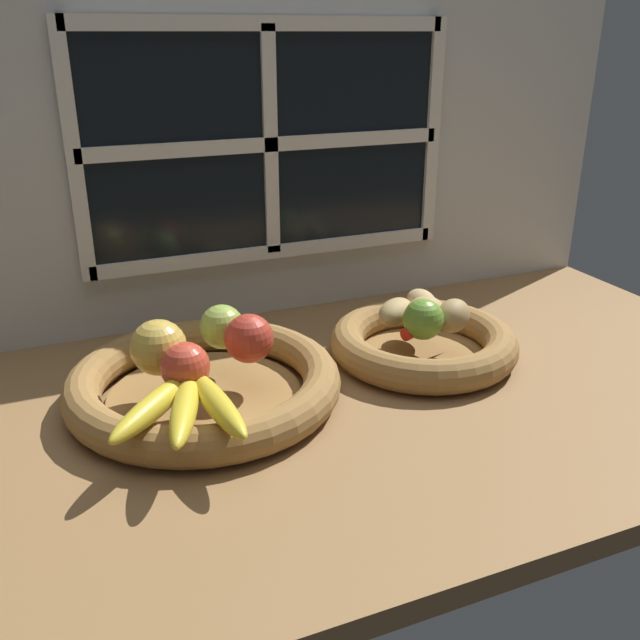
{
  "coord_description": "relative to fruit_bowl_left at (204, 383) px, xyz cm",
  "views": [
    {
      "loc": [
        -38.88,
        -87.34,
        48.72
      ],
      "look_at": [
        -2.25,
        0.15,
        9.37
      ],
      "focal_mm": 39.07,
      "sensor_mm": 36.0,
      "label": 1
    }
  ],
  "objects": [
    {
      "name": "apple_golden_left",
      "position": [
        -5.87,
        0.1,
        6.72
      ],
      "size": [
        7.7,
        7.7,
        7.7
      ],
      "primitive_type": "sphere",
      "color": "gold",
      "rests_on": "fruit_bowl_left"
    },
    {
      "name": "chili_pepper",
      "position": [
        36.83,
        -1.8,
        3.91
      ],
      "size": [
        13.72,
        5.85,
        2.08
      ],
      "primitive_type": "cone",
      "rotation": [
        0.0,
        1.57,
        0.29
      ],
      "color": "red",
      "rests_on": "fruit_bowl_right"
    },
    {
      "name": "fruit_bowl_right",
      "position": [
        35.81,
        0.0,
        0.02
      ],
      "size": [
        29.94,
        29.94,
        5.37
      ],
      "color": "olive",
      "rests_on": "ground_plane"
    },
    {
      "name": "potato_oblong",
      "position": [
        32.22,
        2.79,
        4.92
      ],
      "size": [
        9.31,
        8.73,
        4.1
      ],
      "primitive_type": "ellipsoid",
      "rotation": [
        0.0,
        0.0,
        0.66
      ],
      "color": "tan",
      "rests_on": "fruit_bowl_right"
    },
    {
      "name": "apple_red_right",
      "position": [
        6.53,
        -1.28,
        6.38
      ],
      "size": [
        7.02,
        7.02,
        7.02
      ],
      "primitive_type": "sphere",
      "color": "#B73828",
      "rests_on": "fruit_bowl_left"
    },
    {
      "name": "apple_green_back",
      "position": [
        4.27,
        4.78,
        6.16
      ],
      "size": [
        6.59,
        6.59,
        6.59
      ],
      "primitive_type": "sphere",
      "color": "#99B74C",
      "rests_on": "fruit_bowl_left"
    },
    {
      "name": "apple_red_front",
      "position": [
        -3.62,
        -6.12,
        6.13
      ],
      "size": [
        6.51,
        6.51,
        6.51
      ],
      "primitive_type": "sphere",
      "color": "#CC422D",
      "rests_on": "fruit_bowl_left"
    },
    {
      "name": "ground_plane",
      "position": [
        20.16,
        -0.15,
        -4.0
      ],
      "size": [
        140.0,
        90.0,
        3.0
      ],
      "primitive_type": "cube",
      "color": "olive"
    },
    {
      "name": "banana_bunch_front",
      "position": [
        -5.15,
        -12.8,
        4.41
      ],
      "size": [
        16.75,
        19.58,
        3.08
      ],
      "color": "gold",
      "rests_on": "fruit_bowl_left"
    },
    {
      "name": "lime_near",
      "position": [
        33.23,
        -3.87,
        6.0
      ],
      "size": [
        6.26,
        6.26,
        6.26
      ],
      "primitive_type": "sphere",
      "color": "olive",
      "rests_on": "fruit_bowl_right"
    },
    {
      "name": "fruit_bowl_left",
      "position": [
        0.0,
        0.0,
        0.0
      ],
      "size": [
        38.95,
        38.95,
        5.37
      ],
      "color": "olive",
      "rests_on": "ground_plane"
    },
    {
      "name": "potato_large",
      "position": [
        35.81,
        0.0,
        5.37
      ],
      "size": [
        8.46,
        7.9,
        5.01
      ],
      "primitive_type": "ellipsoid",
      "rotation": [
        0.0,
        0.0,
        0.39
      ],
      "color": "tan",
      "rests_on": "fruit_bowl_right"
    },
    {
      "name": "potato_small",
      "position": [
        39.01,
        -3.19,
        5.45
      ],
      "size": [
        8.4,
        8.07,
        5.17
      ],
      "primitive_type": "ellipsoid",
      "rotation": [
        0.0,
        0.0,
        3.8
      ],
      "color": "#A38451",
      "rests_on": "fruit_bowl_right"
    },
    {
      "name": "potato_back",
      "position": [
        37.81,
        4.39,
        5.03
      ],
      "size": [
        5.54,
        7.81,
        4.32
      ],
      "primitive_type": "ellipsoid",
      "rotation": [
        0.0,
        0.0,
        1.44
      ],
      "color": "tan",
      "rests_on": "fruit_bowl_right"
    },
    {
      "name": "back_wall",
      "position": [
        20.16,
        29.62,
        25.39
      ],
      "size": [
        140.0,
        4.6,
        55.0
      ],
      "color": "silver",
      "rests_on": "ground_plane"
    }
  ]
}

